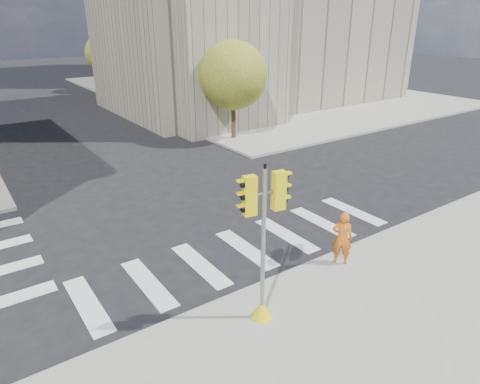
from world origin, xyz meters
name	(u,v)px	position (x,y,z in m)	size (l,w,h in m)	color
ground	(218,227)	(0.00, 0.00, 0.00)	(160.00, 160.00, 0.00)	black
sidewalk_far_right	(246,90)	(20.00, 26.00, 0.07)	(28.00, 40.00, 0.15)	gray
civic_building	(252,19)	(15.59, 19.12, 7.26)	(26.00, 16.00, 19.39)	gray
tree_re_near	(233,76)	(7.50, 10.00, 4.05)	(4.20, 4.20, 6.16)	#382616
tree_re_mid	(152,57)	(7.50, 22.00, 4.35)	(4.60, 4.60, 6.66)	#382616
tree_re_far	(105,54)	(7.50, 34.00, 3.87)	(4.00, 4.00, 5.88)	#382616
lamp_near	(207,61)	(8.00, 14.00, 4.58)	(0.35, 0.18, 8.11)	black
lamp_far	(130,49)	(8.00, 28.00, 4.58)	(0.35, 0.18, 8.11)	black
traffic_signal	(263,258)	(-1.97, -5.31, 1.92)	(1.08, 0.56, 4.20)	yellow
photographer	(342,238)	(1.71, -4.60, 1.02)	(0.64, 0.42, 1.75)	orange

